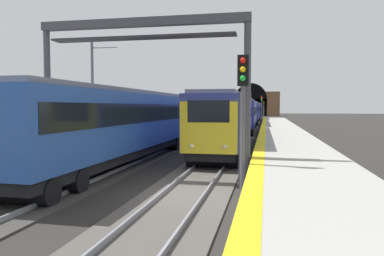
# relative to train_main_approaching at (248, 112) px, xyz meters

# --- Properties ---
(ground_plane) EXTENTS (320.00, 320.00, 0.00)m
(ground_plane) POSITION_rel_train_main_approaching_xyz_m (-44.09, 0.00, -2.21)
(ground_plane) COLOR #282623
(platform_right) EXTENTS (112.00, 3.69, 1.09)m
(platform_right) POSITION_rel_train_main_approaching_xyz_m (-44.09, -4.02, -1.67)
(platform_right) COLOR #9E9B93
(platform_right) RESTS_ON ground_plane
(platform_right_edge_strip) EXTENTS (112.00, 0.50, 0.01)m
(platform_right_edge_strip) POSITION_rel_train_main_approaching_xyz_m (-44.09, -2.42, -1.12)
(platform_right_edge_strip) COLOR yellow
(platform_right_edge_strip) RESTS_ON platform_right
(track_main_line) EXTENTS (160.00, 3.13, 0.21)m
(track_main_line) POSITION_rel_train_main_approaching_xyz_m (-44.09, 0.00, -2.17)
(track_main_line) COLOR #4C4742
(track_main_line) RESTS_ON ground_plane
(track_adjacent_line) EXTENTS (160.00, 3.05, 0.21)m
(track_adjacent_line) POSITION_rel_train_main_approaching_xyz_m (-44.09, 4.76, -2.17)
(track_adjacent_line) COLOR #383533
(track_adjacent_line) RESTS_ON ground_plane
(train_main_approaching) EXTENTS (79.70, 3.03, 4.80)m
(train_main_approaching) POSITION_rel_train_main_approaching_xyz_m (0.00, 0.00, 0.00)
(train_main_approaching) COLOR navy
(train_main_approaching) RESTS_ON ground_plane
(train_adjacent_platform) EXTENTS (38.90, 3.26, 4.85)m
(train_adjacent_platform) POSITION_rel_train_main_approaching_xyz_m (-27.97, 4.76, 0.07)
(train_adjacent_platform) COLOR #264C99
(train_adjacent_platform) RESTS_ON ground_plane
(railway_signal_near) EXTENTS (0.39, 0.38, 4.84)m
(railway_signal_near) POSITION_rel_train_main_approaching_xyz_m (-43.59, -1.93, 0.73)
(railway_signal_near) COLOR #4C4C54
(railway_signal_near) RESTS_ON ground_plane
(railway_signal_mid) EXTENTS (0.39, 0.38, 4.85)m
(railway_signal_mid) POSITION_rel_train_main_approaching_xyz_m (3.52, -1.93, 0.74)
(railway_signal_mid) COLOR #4C4C54
(railway_signal_mid) RESTS_ON ground_plane
(railway_signal_far) EXTENTS (0.39, 0.38, 4.74)m
(railway_signal_far) POSITION_rel_train_main_approaching_xyz_m (49.17, -1.93, 0.68)
(railway_signal_far) COLOR #4C4C54
(railway_signal_far) RESTS_ON ground_plane
(overhead_signal_gantry) EXTENTS (0.70, 8.98, 6.73)m
(overhead_signal_gantry) POSITION_rel_train_main_approaching_xyz_m (-41.65, 2.38, 2.92)
(overhead_signal_gantry) COLOR #3F3F47
(overhead_signal_gantry) RESTS_ON ground_plane
(tunnel_portal) EXTENTS (2.61, 18.47, 10.71)m
(tunnel_portal) POSITION_rel_train_main_approaching_xyz_m (66.79, 2.38, 1.77)
(tunnel_portal) COLOR brown
(tunnel_portal) RESTS_ON ground_plane
(catenary_mast_near) EXTENTS (0.22, 2.24, 8.36)m
(catenary_mast_near) POSITION_rel_train_main_approaching_xyz_m (-28.73, 10.98, 2.08)
(catenary_mast_near) COLOR #595B60
(catenary_mast_near) RESTS_ON ground_plane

